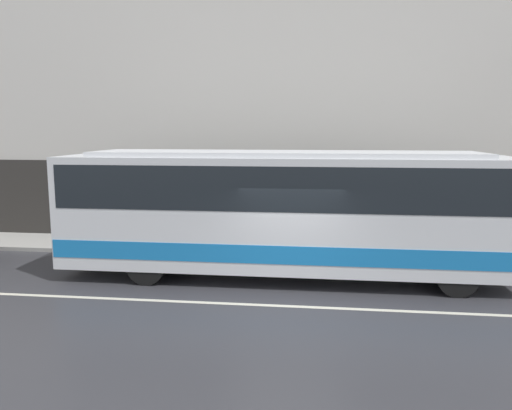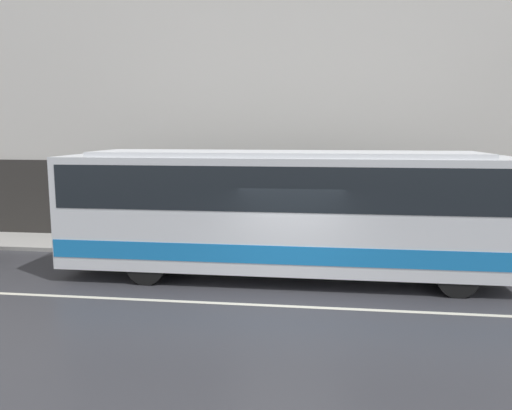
% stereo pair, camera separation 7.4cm
% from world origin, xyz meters
% --- Properties ---
extents(ground_plane, '(60.00, 60.00, 0.00)m').
position_xyz_m(ground_plane, '(0.00, 0.00, 0.00)').
color(ground_plane, '#333338').
extents(sidewalk, '(60.00, 2.23, 0.13)m').
position_xyz_m(sidewalk, '(0.00, 5.11, 0.06)').
color(sidewalk, '#A09E99').
rests_on(sidewalk, ground_plane).
extents(building_facade, '(60.00, 0.35, 12.20)m').
position_xyz_m(building_facade, '(0.00, 6.37, 5.90)').
color(building_facade, silver).
rests_on(building_facade, ground_plane).
extents(lane_stripe, '(54.00, 0.14, 0.01)m').
position_xyz_m(lane_stripe, '(0.00, 0.00, 0.00)').
color(lane_stripe, beige).
rests_on(lane_stripe, ground_plane).
extents(transit_bus, '(11.53, 2.49, 3.31)m').
position_xyz_m(transit_bus, '(-0.27, 2.24, 1.87)').
color(transit_bus, silver).
rests_on(transit_bus, ground_plane).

